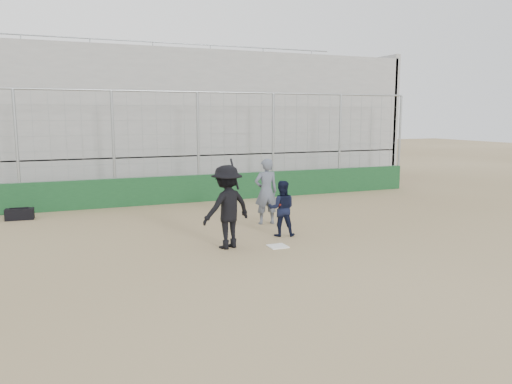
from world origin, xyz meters
name	(u,v)px	position (x,y,z in m)	size (l,w,h in m)	color
ground	(278,247)	(0.00, 0.00, 0.00)	(90.00, 90.00, 0.00)	brown
home_plate	(278,246)	(0.00, 0.00, 0.01)	(0.44, 0.44, 0.02)	white
backstop	(199,176)	(0.00, 7.00, 0.96)	(18.10, 0.25, 4.04)	#133C1C
bleachers	(168,121)	(0.00, 11.95, 2.92)	(20.25, 6.70, 6.98)	gray
batter_at_plate	(227,207)	(-1.16, 0.39, 1.00)	(1.46, 1.11, 2.12)	black
catcher_crouched	(282,217)	(0.55, 0.95, 0.51)	(0.87, 0.78, 1.02)	black
umpire	(266,195)	(0.77, 2.50, 0.87)	(0.70, 0.46, 1.74)	#515867
equipment_bag	(20,214)	(-5.99, 5.89, 0.17)	(0.83, 0.41, 0.39)	black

